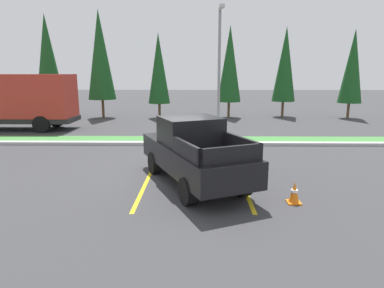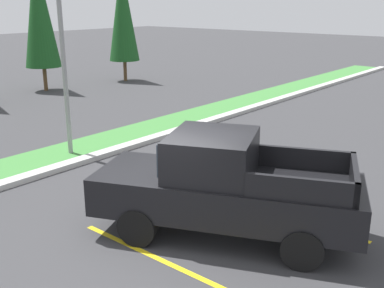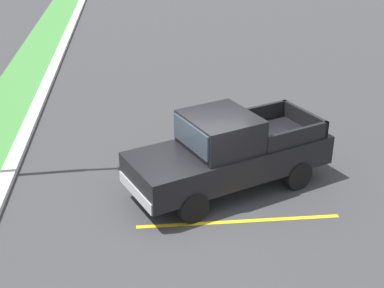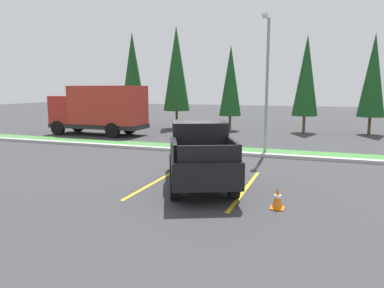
# 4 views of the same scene
# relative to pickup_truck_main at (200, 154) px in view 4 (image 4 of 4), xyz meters

# --- Properties ---
(ground_plane) EXTENTS (120.00, 120.00, 0.00)m
(ground_plane) POSITION_rel_pickup_truck_main_xyz_m (-0.92, 0.78, -1.04)
(ground_plane) COLOR #38383A
(parking_line_near) EXTENTS (0.12, 4.80, 0.01)m
(parking_line_near) POSITION_rel_pickup_truck_main_xyz_m (-1.53, -0.05, -1.04)
(parking_line_near) COLOR yellow
(parking_line_near) RESTS_ON ground
(parking_line_far) EXTENTS (0.12, 4.80, 0.01)m
(parking_line_far) POSITION_rel_pickup_truck_main_xyz_m (1.57, -0.05, -1.04)
(parking_line_far) COLOR yellow
(parking_line_far) RESTS_ON ground
(curb_strip) EXTENTS (56.00, 0.40, 0.15)m
(curb_strip) POSITION_rel_pickup_truck_main_xyz_m (-0.92, 5.78, -0.97)
(curb_strip) COLOR #B2B2AD
(curb_strip) RESTS_ON ground
(grass_median) EXTENTS (56.00, 1.80, 0.06)m
(grass_median) POSITION_rel_pickup_truck_main_xyz_m (-0.92, 6.88, -1.01)
(grass_median) COLOR #42843D
(grass_median) RESTS_ON ground
(pickup_truck_main) EXTENTS (3.83, 5.53, 2.10)m
(pickup_truck_main) POSITION_rel_pickup_truck_main_xyz_m (0.00, 0.00, 0.00)
(pickup_truck_main) COLOR black
(pickup_truck_main) RESTS_ON ground
(cargo_truck_distant) EXTENTS (6.81, 2.53, 3.40)m
(cargo_truck_distant) POSITION_rel_pickup_truck_main_xyz_m (-10.75, 10.18, 0.81)
(cargo_truck_distant) COLOR black
(cargo_truck_distant) RESTS_ON ground
(street_light) EXTENTS (0.24, 1.49, 6.51)m
(street_light) POSITION_rel_pickup_truck_main_xyz_m (1.19, 6.52, 2.76)
(street_light) COLOR gray
(street_light) RESTS_ON ground
(cypress_tree_leftmost) EXTENTS (2.08, 2.08, 7.99)m
(cypress_tree_leftmost) POSITION_rel_pickup_truck_main_xyz_m (-11.72, 16.68, 3.67)
(cypress_tree_leftmost) COLOR brown
(cypress_tree_leftmost) RESTS_ON ground
(cypress_tree_left_inner) EXTENTS (2.11, 2.11, 8.13)m
(cypress_tree_left_inner) POSITION_rel_pickup_truck_main_xyz_m (-7.28, 15.81, 3.75)
(cypress_tree_left_inner) COLOR brown
(cypress_tree_left_inner) RESTS_ON ground
(cypress_tree_center) EXTENTS (1.68, 1.68, 6.45)m
(cypress_tree_center) POSITION_rel_pickup_truck_main_xyz_m (-2.84, 15.79, 2.76)
(cypress_tree_center) COLOR brown
(cypress_tree_center) RESTS_ON ground
(cypress_tree_right_inner) EXTENTS (1.83, 1.83, 7.02)m
(cypress_tree_right_inner) POSITION_rel_pickup_truck_main_xyz_m (2.61, 16.18, 3.09)
(cypress_tree_right_inner) COLOR brown
(cypress_tree_right_inner) RESTS_ON ground
(cypress_tree_rightmost) EXTENTS (1.82, 1.82, 6.99)m
(cypress_tree_rightmost) POSITION_rel_pickup_truck_main_xyz_m (6.99, 16.70, 3.08)
(cypress_tree_rightmost) COLOR brown
(cypress_tree_rightmost) RESTS_ON ground
(traffic_cone) EXTENTS (0.36, 0.36, 0.60)m
(traffic_cone) POSITION_rel_pickup_truck_main_xyz_m (2.75, -1.66, -0.75)
(traffic_cone) COLOR orange
(traffic_cone) RESTS_ON ground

